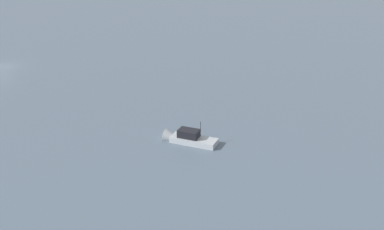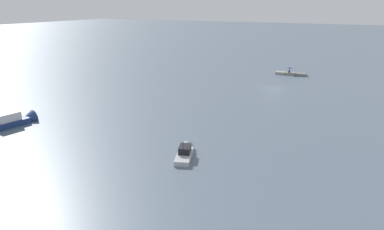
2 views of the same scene
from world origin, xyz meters
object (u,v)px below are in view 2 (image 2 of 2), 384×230
Objects in this scene: person_seated_blue_left at (289,71)px; motorboat_navy_mid at (12,122)px; umbrella_open_navy at (290,68)px; motorboat_grey_near at (185,153)px.

motorboat_navy_mid is (26.66, 54.53, -0.37)m from person_seated_blue_left.
umbrella_open_navy is at bearing -91.61° from person_seated_blue_left.
motorboat_grey_near reaches higher than person_seated_blue_left.
motorboat_grey_near is at bearing 13.52° from motorboat_navy_mid.
person_seated_blue_left is at bearing 70.20° from motorboat_grey_near.
motorboat_grey_near is (0.27, 53.13, -1.40)m from umbrella_open_navy.
motorboat_navy_mid is at bearing 52.80° from person_seated_blue_left.
person_seated_blue_left is 0.09× the size of motorboat_navy_mid.
umbrella_open_navy reaches higher than person_seated_blue_left.
motorboat_navy_mid reaches higher than umbrella_open_navy.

